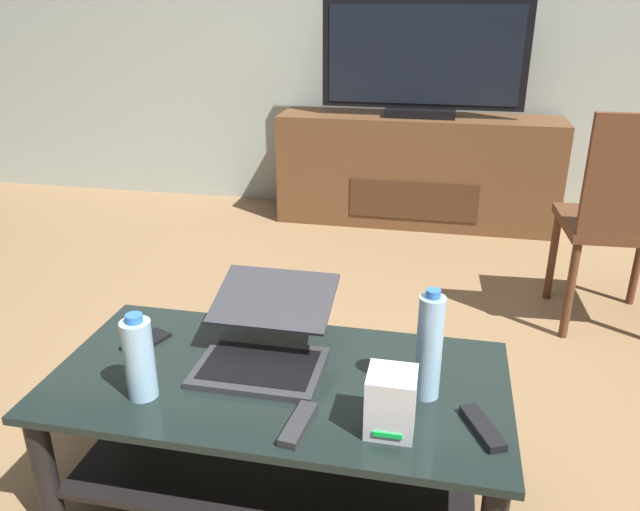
# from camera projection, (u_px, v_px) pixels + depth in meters

# --- Properties ---
(ground_plane) EXTENTS (7.68, 7.68, 0.00)m
(ground_plane) POSITION_uv_depth(u_px,v_px,m) (310.00, 429.00, 2.09)
(ground_plane) COLOR olive
(coffee_table) EXTENTS (1.22, 0.61, 0.40)m
(coffee_table) POSITION_uv_depth(u_px,v_px,m) (279.00, 415.00, 1.71)
(coffee_table) COLOR black
(coffee_table) RESTS_ON ground
(media_cabinet) EXTENTS (1.73, 0.42, 0.68)m
(media_cabinet) POSITION_uv_depth(u_px,v_px,m) (417.00, 170.00, 3.92)
(media_cabinet) COLOR brown
(media_cabinet) RESTS_ON ground
(television) EXTENTS (1.20, 0.20, 0.67)m
(television) POSITION_uv_depth(u_px,v_px,m) (423.00, 62.00, 3.65)
(television) COLOR black
(television) RESTS_ON media_cabinet
(dining_chair) EXTENTS (0.46, 0.46, 0.95)m
(dining_chair) POSITION_uv_depth(u_px,v_px,m) (625.00, 214.00, 2.53)
(dining_chair) COLOR #59331E
(dining_chair) RESTS_ON ground
(laptop) EXTENTS (0.34, 0.41, 0.18)m
(laptop) POSITION_uv_depth(u_px,v_px,m) (266.00, 338.00, 1.72)
(laptop) COLOR #333338
(laptop) RESTS_ON coffee_table
(router_box) EXTENTS (0.11, 0.11, 0.15)m
(router_box) POSITION_uv_depth(u_px,v_px,m) (391.00, 402.00, 1.43)
(router_box) COLOR silver
(router_box) RESTS_ON coffee_table
(water_bottle_near) EXTENTS (0.08, 0.08, 0.23)m
(water_bottle_near) POSITION_uv_depth(u_px,v_px,m) (139.00, 358.00, 1.54)
(water_bottle_near) COLOR #99C6E5
(water_bottle_near) RESTS_ON coffee_table
(water_bottle_far) EXTENTS (0.07, 0.07, 0.30)m
(water_bottle_far) POSITION_uv_depth(u_px,v_px,m) (429.00, 347.00, 1.53)
(water_bottle_far) COLOR #99C6E5
(water_bottle_far) RESTS_ON coffee_table
(cell_phone) EXTENTS (0.12, 0.16, 0.01)m
(cell_phone) POSITION_uv_depth(u_px,v_px,m) (146.00, 341.00, 1.82)
(cell_phone) COLOR black
(cell_phone) RESTS_ON coffee_table
(tv_remote) EXTENTS (0.11, 0.16, 0.02)m
(tv_remote) POSITION_uv_depth(u_px,v_px,m) (482.00, 428.00, 1.45)
(tv_remote) COLOR black
(tv_remote) RESTS_ON coffee_table
(soundbar_remote) EXTENTS (0.06, 0.16, 0.02)m
(soundbar_remote) POSITION_uv_depth(u_px,v_px,m) (298.00, 424.00, 1.46)
(soundbar_remote) COLOR #2D2D30
(soundbar_remote) RESTS_ON coffee_table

